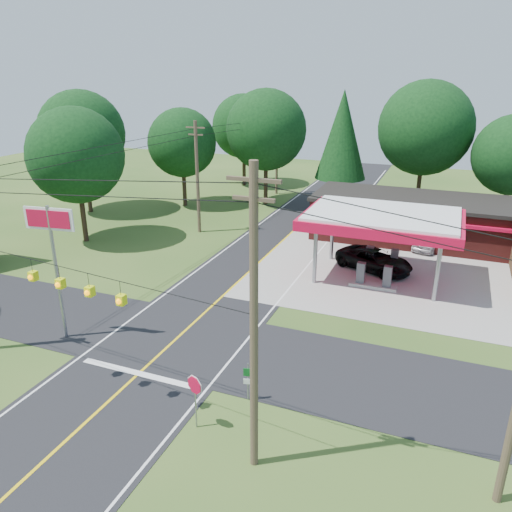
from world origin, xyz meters
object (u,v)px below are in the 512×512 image
at_px(gas_canopy, 382,221).
at_px(sedan_car, 429,240).
at_px(suv_car, 374,260).
at_px(big_stop_sign, 52,240).
at_px(octagonal_stop_sign, 195,389).

bearing_deg(gas_canopy, sedan_car, 69.44).
distance_m(suv_car, big_stop_sign, 22.39).
bearing_deg(suv_car, gas_canopy, -137.18).
distance_m(sedan_car, big_stop_sign, 29.56).
bearing_deg(big_stop_sign, octagonal_stop_sign, -21.10).
bearing_deg(sedan_car, big_stop_sign, -113.77).
bearing_deg(gas_canopy, big_stop_sign, -134.75).
xyz_separation_m(suv_car, sedan_car, (3.50, 6.57, -0.04)).
bearing_deg(sedan_car, octagonal_stop_sign, -91.44).
bearing_deg(octagonal_stop_sign, big_stop_sign, 158.90).
bearing_deg(gas_canopy, suv_car, 109.21).
bearing_deg(gas_canopy, octagonal_stop_sign, -103.31).
distance_m(big_stop_sign, octagonal_stop_sign, 11.76).
height_order(suv_car, octagonal_stop_sign, octagonal_stop_sign).
xyz_separation_m(suv_car, octagonal_stop_sign, (-4.00, -20.45, 1.09)).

